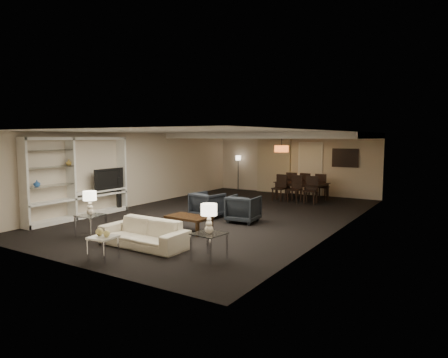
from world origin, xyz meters
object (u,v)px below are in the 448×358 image
sofa (144,233)px  side_table_left (91,226)px  armchair_left (207,205)px  chair_fr (322,186)px  marble_table (104,248)px  vase_blue (37,183)px  vase_amber (69,162)px  chair_nm (294,189)px  television (107,179)px  dining_table (301,191)px  table_lamp_right (209,219)px  chair_fl (293,184)px  chair_fm (307,185)px  floor_lamp (238,173)px  side_table_right (209,246)px  table_lamp_left (90,203)px  pendant_light (282,149)px  chair_nl (279,188)px  coffee_table (189,224)px  chair_nr (310,190)px  armchair_right (243,209)px  floor_speaker (119,194)px

sofa → side_table_left: sofa is taller
armchair_left → side_table_left: armchair_left is taller
chair_fr → marble_table: bearing=85.3°
vase_blue → side_table_left: bearing=1.5°
vase_amber → chair_nm: (4.18, 6.31, -1.16)m
side_table_left → television: 3.09m
marble_table → dining_table: dining_table is taller
table_lamp_right → television: size_ratio=0.51×
chair_fl → chair_fm: (0.60, 0.00, 0.00)m
television → floor_lamp: size_ratio=0.72×
side_table_right → table_lamp_left: 3.44m
pendant_light → marble_table: pendant_light is taller
television → chair_nl: size_ratio=1.14×
pendant_light → coffee_table: pendant_light is taller
table_lamp_left → chair_nr: bearing=68.9°
pendant_light → side_table_left: 7.71m
dining_table → chair_nr: bearing=-40.0°
armchair_right → marble_table: (-0.60, -4.40, -0.14)m
vase_amber → floor_lamp: (0.79, 8.11, -0.88)m
side_table_left → table_lamp_right: (3.40, -0.00, 0.54)m
armchair_left → sofa: bearing=108.2°
dining_table → chair_fr: chair_fr is taller
armchair_left → chair_fm: chair_fm is taller
floor_speaker → chair_fl: 6.83m
sofa → side_table_left: size_ratio=3.64×
floor_speaker → coffee_table: bearing=-9.6°
side_table_left → side_table_right: bearing=0.0°
coffee_table → floor_lamp: floor_lamp is taller
chair_fr → table_lamp_left: bearing=73.6°
television → chair_nm: (4.15, 5.00, -0.58)m
armchair_left → chair_nr: 4.30m
armchair_left → vase_blue: bearing=55.3°
chair_nr → chair_fm: 1.43m
pendant_light → chair_fr: (1.17, 1.19, -1.43)m
side_table_left → floor_lamp: (-1.20, 9.05, 0.51)m
coffee_table → television: size_ratio=0.99×
coffee_table → marble_table: marble_table is taller
coffee_table → television: 3.81m
coffee_table → table_lamp_left: bearing=-136.7°
television → chair_fr: television is taller
chair_fl → vase_amber: bearing=58.2°
armchair_left → floor_speaker: floor_speaker is taller
pendant_light → armchair_left: bearing=-97.4°
marble_table → chair_fr: bearing=83.5°
side_table_left → vase_amber: vase_amber is taller
side_table_left → floor_lamp: bearing=97.5°
table_lamp_right → vase_amber: 5.53m
armchair_left → chair_nm: bearing=-97.7°
coffee_table → dining_table: (0.50, 6.29, 0.13)m
sofa → pendant_light: bearing=91.0°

